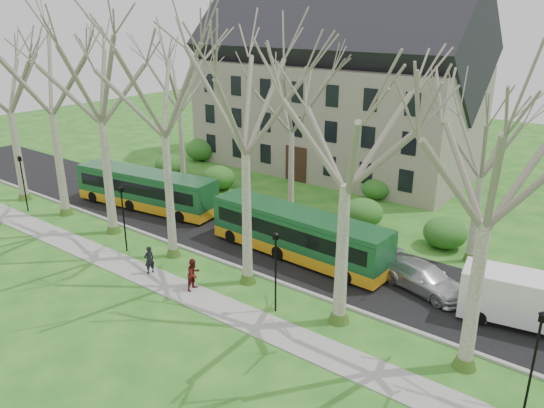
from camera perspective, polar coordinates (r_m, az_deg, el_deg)
The scene contains 15 objects.
ground at distance 31.95m, azimuth -7.21°, elevation -7.19°, with size 120.00×120.00×0.00m, color #21621C.
sidewalk at distance 30.43m, azimuth -10.53°, elevation -8.78°, with size 70.00×2.00×0.06m, color gray.
road at distance 35.64m, azimuth -1.03°, elevation -3.99°, with size 80.00×8.00×0.06m, color black.
curb at distance 32.88m, azimuth -5.39°, elevation -6.15°, with size 80.00×0.25×0.14m, color #A5A39E.
building at distance 51.65m, azimuth 6.64°, elevation 12.66°, with size 26.50×12.20×16.00m.
tree_row_verge at distance 29.65m, azimuth -7.39°, elevation 5.16°, with size 49.00×7.00×14.00m.
tree_row_far at distance 38.73m, azimuth 2.45°, elevation 7.26°, with size 33.00×7.00×12.00m.
lamp_row at distance 30.23m, azimuth -8.74°, elevation -3.50°, with size 36.22×0.22×4.30m.
hedges at distance 44.27m, azimuth 1.05°, elevation 2.19°, with size 30.60×8.60×2.00m.
bus_lead at distance 42.18m, azimuth -13.43°, elevation 1.55°, with size 12.12×2.53×3.03m, color #164F26, non-canonical shape.
bus_follow at distance 32.85m, azimuth 2.80°, elevation -3.21°, with size 12.17×2.53×3.04m, color #164F26, non-canonical shape.
sedan at distance 30.40m, azimuth 16.05°, elevation -7.64°, with size 2.08×5.12×1.49m, color silver.
van_a at distance 28.74m, azimuth 25.60°, elevation -9.38°, with size 5.91×2.15×2.58m, color white, non-canonical shape.
pedestrian_a at distance 31.82m, azimuth -13.07°, elevation -5.86°, with size 0.62×0.41×1.70m, color black.
pedestrian_b at distance 29.58m, azimuth -8.42°, elevation -7.48°, with size 0.88×0.68×1.81m, color #581414.
Camera 1 is at (20.29, -19.99, 14.46)m, focal length 35.00 mm.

